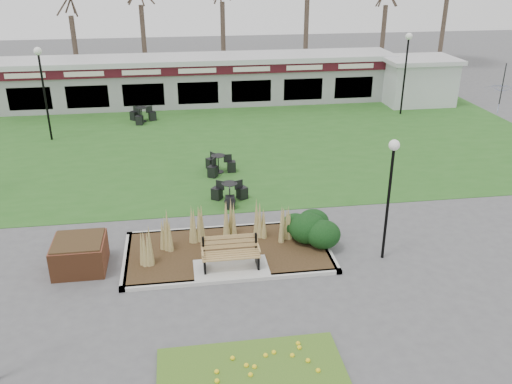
{
  "coord_description": "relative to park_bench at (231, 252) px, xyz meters",
  "views": [
    {
      "loc": [
        -1.3,
        -13.49,
        8.61
      ],
      "look_at": [
        1.02,
        2.0,
        1.69
      ],
      "focal_mm": 38.0,
      "sensor_mm": 36.0,
      "label": 1
    }
  ],
  "objects": [
    {
      "name": "bistro_set_c",
      "position": [
        0.3,
        7.82,
        -0.31
      ],
      "size": [
        1.25,
        1.44,
        0.77
      ],
      "color": "black",
      "rests_on": "ground"
    },
    {
      "name": "lamp_post_near_right",
      "position": [
        4.7,
        0.01,
        2.2
      ],
      "size": [
        0.32,
        0.32,
        3.82
      ],
      "color": "black",
      "rests_on": "ground"
    },
    {
      "name": "service_hut",
      "position": [
        13.5,
        17.75,
        0.86
      ],
      "size": [
        4.4,
        3.4,
        2.83
      ],
      "color": "silver",
      "rests_on": "ground"
    },
    {
      "name": "lamp_post_far_left",
      "position": [
        -7.64,
        13.5,
        2.75
      ],
      "size": [
        0.38,
        0.38,
        4.58
      ],
      "color": "black",
      "rests_on": "ground"
    },
    {
      "name": "planting_bed",
      "position": [
        1.27,
        1.1,
        -0.22
      ],
      "size": [
        6.75,
        3.4,
        1.27
      ],
      "color": "#2F2613",
      "rests_on": "ground"
    },
    {
      "name": "park_bench",
      "position": [
        0.0,
        0.0,
        0.0
      ],
      "size": [
        1.7,
        0.66,
        0.93
      ],
      "color": "olive",
      "rests_on": "ground"
    },
    {
      "name": "patio_umbrella",
      "position": [
        16.0,
        12.75,
        0.82
      ],
      "size": [
        2.2,
        2.23,
        2.21
      ],
      "color": "black",
      "rests_on": "ground"
    },
    {
      "name": "bistro_set_a",
      "position": [
        0.46,
        4.75,
        -0.32
      ],
      "size": [
        1.42,
        1.29,
        0.76
      ],
      "color": "black",
      "rests_on": "ground"
    },
    {
      "name": "food_pavilion",
      "position": [
        0.0,
        19.71,
        0.89
      ],
      "size": [
        24.6,
        3.4,
        2.9
      ],
      "color": "gray",
      "rests_on": "ground"
    },
    {
      "name": "brick_planter",
      "position": [
        -4.4,
        0.75,
        -0.11
      ],
      "size": [
        1.5,
        1.5,
        0.95
      ],
      "color": "brown",
      "rests_on": "ground"
    },
    {
      "name": "lamp_post_far_right",
      "position": [
        11.61,
        15.45,
        2.77
      ],
      "size": [
        0.38,
        0.38,
        4.61
      ],
      "color": "black",
      "rests_on": "ground"
    },
    {
      "name": "ground",
      "position": [
        0.0,
        -0.25,
        -0.59
      ],
      "size": [
        100.0,
        100.0,
        0.0
      ],
      "primitive_type": "plane",
      "color": "#515154",
      "rests_on": "ground"
    },
    {
      "name": "lawn",
      "position": [
        0.0,
        11.75,
        -0.58
      ],
      "size": [
        34.0,
        16.0,
        0.02
      ],
      "primitive_type": "cube",
      "color": "#275B1C",
      "rests_on": "ground"
    },
    {
      "name": "bistro_set_b",
      "position": [
        -3.25,
        16.06,
        -0.3
      ],
      "size": [
        1.5,
        1.45,
        0.81
      ],
      "color": "black",
      "rests_on": "ground"
    }
  ]
}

